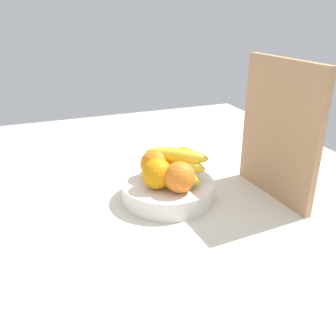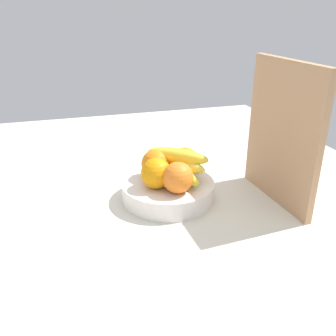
% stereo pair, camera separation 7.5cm
% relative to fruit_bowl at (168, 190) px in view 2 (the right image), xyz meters
% --- Properties ---
extents(ground_plane, '(1.80, 1.40, 0.03)m').
position_rel_fruit_bowl_xyz_m(ground_plane, '(0.03, -0.02, -0.04)').
color(ground_plane, beige).
extents(fruit_bowl, '(0.24, 0.24, 0.05)m').
position_rel_fruit_bowl_xyz_m(fruit_bowl, '(0.00, 0.00, 0.00)').
color(fruit_bowl, white).
rests_on(fruit_bowl, ground_plane).
extents(orange_front_left, '(0.08, 0.08, 0.08)m').
position_rel_fruit_bowl_xyz_m(orange_front_left, '(0.02, -0.04, 0.06)').
color(orange_front_left, orange).
rests_on(orange_front_left, fruit_bowl).
extents(orange_front_right, '(0.08, 0.08, 0.08)m').
position_rel_fruit_bowl_xyz_m(orange_front_right, '(0.06, 0.01, 0.06)').
color(orange_front_right, orange).
rests_on(orange_front_right, fruit_bowl).
extents(orange_center, '(0.08, 0.08, 0.08)m').
position_rel_fruit_bowl_xyz_m(orange_center, '(-0.03, 0.06, 0.06)').
color(orange_center, orange).
rests_on(orange_center, fruit_bowl).
extents(orange_back_left, '(0.08, 0.08, 0.08)m').
position_rel_fruit_bowl_xyz_m(orange_back_left, '(-0.04, -0.02, 0.06)').
color(orange_back_left, orange).
rests_on(orange_back_left, fruit_bowl).
extents(banana_bunch, '(0.18, 0.16, 0.08)m').
position_rel_fruit_bowl_xyz_m(banana_bunch, '(-0.02, 0.03, 0.07)').
color(banana_bunch, yellow).
rests_on(banana_bunch, fruit_bowl).
extents(cutting_board, '(0.28, 0.03, 0.36)m').
position_rel_fruit_bowl_xyz_m(cutting_board, '(0.08, 0.27, 0.16)').
color(cutting_board, tan).
rests_on(cutting_board, ground_plane).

